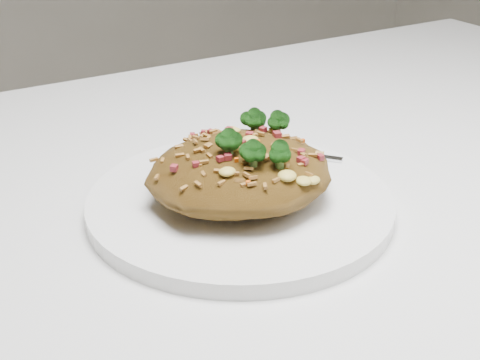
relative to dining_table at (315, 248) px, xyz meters
name	(u,v)px	position (x,y,z in m)	size (l,w,h in m)	color
dining_table	(315,248)	(0.00, 0.00, 0.00)	(1.20, 0.80, 0.75)	silver
plate	(240,202)	(-0.11, -0.03, 0.10)	(0.27, 0.27, 0.01)	white
fried_rice	(241,163)	(-0.11, -0.03, 0.14)	(0.16, 0.15, 0.07)	brown
fork	(270,150)	(-0.03, 0.04, 0.11)	(0.12, 0.13, 0.00)	silver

